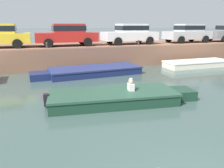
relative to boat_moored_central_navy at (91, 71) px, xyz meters
name	(u,v)px	position (x,y,z in m)	size (l,w,h in m)	color
ground_plane	(107,99)	(-0.39, -4.42, -0.22)	(400.00, 400.00, 0.00)	#384C47
far_quay_wall	(72,54)	(-0.39, 4.63, 0.47)	(60.00, 6.00, 1.37)	brown
far_wall_coping	(78,48)	(-0.39, 1.75, 1.19)	(60.00, 0.24, 0.08)	#9F6C52
boat_moored_central_navy	(91,71)	(0.00, 0.00, 0.00)	(6.37, 2.44, 0.44)	navy
boat_moored_east_cream	(199,63)	(7.80, 0.14, 0.00)	(5.62, 1.62, 0.44)	silver
motorboat_passing	(119,97)	(-0.10, -4.99, 0.01)	(5.70, 2.32, 0.94)	#193828
car_left_inner_red	(67,34)	(-0.79, 3.76, 2.00)	(4.32, 2.07, 1.54)	#B2231E
car_centre_white	(130,33)	(4.04, 3.76, 2.00)	(4.26, 2.10, 1.54)	white
car_right_inner_silver	(188,32)	(9.35, 3.76, 2.00)	(3.98, 2.01, 1.54)	#B7BABC
mooring_bollard_mid	(47,45)	(-2.29, 1.88, 1.39)	(0.15, 0.15, 0.44)	#2D2B28
mooring_bollard_east	(139,43)	(3.89, 1.88, 1.39)	(0.15, 0.15, 0.44)	#2D2B28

